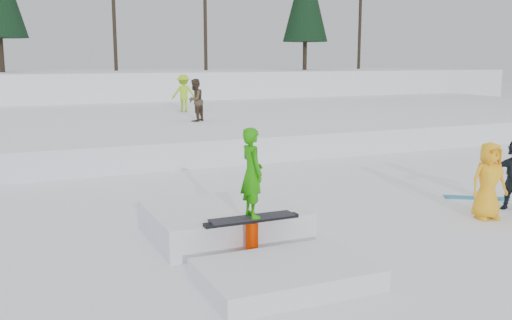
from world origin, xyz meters
name	(u,v)px	position (x,y,z in m)	size (l,w,h in m)	color
ground	(277,242)	(0.00, 0.00, 0.00)	(120.00, 120.00, 0.00)	white
snow_berm	(72,90)	(0.00, 30.00, 1.20)	(60.00, 14.00, 2.40)	white
snow_midrise	(111,125)	(0.00, 16.00, 0.40)	(50.00, 18.00, 0.80)	white
walker_olive	(195,100)	(2.56, 12.29, 1.61)	(0.79, 0.62, 1.63)	#413323
walker_ygreen	(184,93)	(3.36, 16.40, 1.64)	(1.09, 0.62, 1.68)	#A1D718
spectator_yellow	(489,181)	(4.50, -0.38, 0.78)	(0.76, 0.49, 1.55)	#FFAE18
loose_board_teal	(476,198)	(5.58, 0.97, 0.01)	(1.40, 0.28, 0.03)	teal
jib_rail_feature	(238,230)	(-0.72, 0.01, 0.30)	(2.60, 4.40, 2.11)	white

